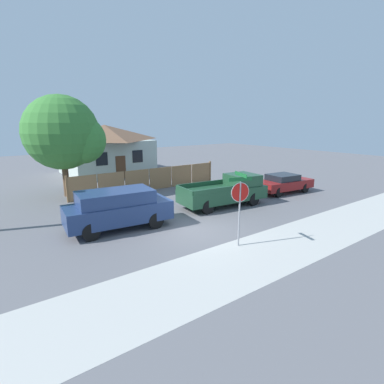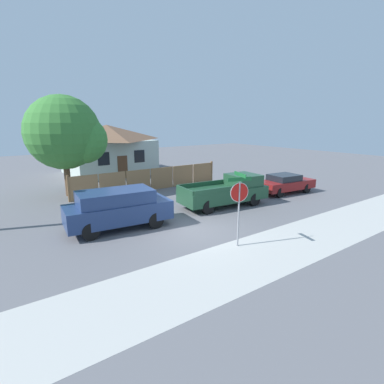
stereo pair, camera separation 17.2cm
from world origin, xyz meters
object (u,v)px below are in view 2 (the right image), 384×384
house (108,149)px  stop_sign (239,197)px  orange_pickup (227,191)px  oak_tree (67,134)px  parked_sedan (285,183)px  red_suv (118,208)px

house → stop_sign: bearing=-95.9°
orange_pickup → stop_sign: bearing=-122.0°
oak_tree → stop_sign: 13.29m
house → orange_pickup: bearing=-83.9°
house → oak_tree: 9.15m
oak_tree → orange_pickup: 11.03m
parked_sedan → stop_sign: bearing=-146.7°
oak_tree → stop_sign: bearing=-75.8°
red_suv → stop_sign: bearing=-50.9°
oak_tree → orange_pickup: bearing=-49.2°
oak_tree → red_suv: bearing=-89.5°
oak_tree → stop_sign: size_ratio=2.19×
oak_tree → orange_pickup: (6.89, -7.98, -3.24)m
house → red_suv: 16.14m
house → parked_sedan: (7.12, -15.21, -1.68)m
oak_tree → parked_sedan: (12.39, -7.95, -3.42)m
stop_sign → parked_sedan: bearing=43.8°
red_suv → parked_sedan: (12.32, 0.00, -0.31)m
oak_tree → orange_pickup: oak_tree is taller
house → red_suv: bearing=-108.9°
house → parked_sedan: 16.88m
oak_tree → orange_pickup: size_ratio=1.21×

